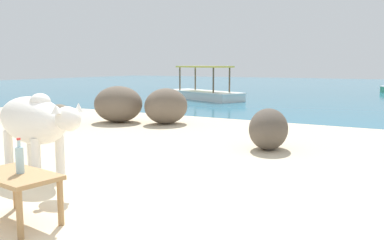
{
  "coord_description": "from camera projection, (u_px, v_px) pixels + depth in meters",
  "views": [
    {
      "loc": [
        2.57,
        -2.29,
        1.35
      ],
      "look_at": [
        -0.46,
        3.0,
        0.55
      ],
      "focal_mm": 39.36,
      "sensor_mm": 36.0,
      "label": 1
    }
  ],
  "objects": [
    {
      "name": "sand_beach",
      "position": [
        57.0,
        230.0,
        3.41
      ],
      "size": [
        18.0,
        14.0,
        0.04
      ],
      "primitive_type": "cube",
      "color": "beige",
      "rests_on": "ground"
    },
    {
      "name": "water_surface",
      "position": [
        377.0,
        90.0,
        22.34
      ],
      "size": [
        60.0,
        36.0,
        0.03
      ],
      "primitive_type": "cube",
      "color": "teal",
      "rests_on": "ground"
    },
    {
      "name": "cow",
      "position": [
        34.0,
        121.0,
        4.94
      ],
      "size": [
        1.78,
        0.87,
        0.99
      ],
      "rotation": [
        0.0,
        0.0,
        6.02
      ],
      "color": "silver",
      "rests_on": "sand_beach"
    },
    {
      "name": "low_bench_table",
      "position": [
        16.0,
        182.0,
        3.49
      ],
      "size": [
        0.81,
        0.54,
        0.42
      ],
      "rotation": [
        0.0,
        0.0,
        -0.13
      ],
      "color": "#A37A4C",
      "rests_on": "sand_beach"
    },
    {
      "name": "bottle",
      "position": [
        20.0,
        159.0,
        3.47
      ],
      "size": [
        0.07,
        0.07,
        0.3
      ],
      "color": "#A3C6D1",
      "rests_on": "low_bench_table"
    },
    {
      "name": "shore_rock_large",
      "position": [
        166.0,
        106.0,
        9.36
      ],
      "size": [
        1.13,
        1.24,
        0.8
      ],
      "primitive_type": "ellipsoid",
      "rotation": [
        0.0,
        0.0,
        1.24
      ],
      "color": "#6B5B4C",
      "rests_on": "sand_beach"
    },
    {
      "name": "shore_rock_medium",
      "position": [
        268.0,
        129.0,
        6.53
      ],
      "size": [
        0.78,
        0.95,
        0.64
      ],
      "primitive_type": "ellipsoid",
      "rotation": [
        0.0,
        0.0,
        1.81
      ],
      "color": "brown",
      "rests_on": "sand_beach"
    },
    {
      "name": "shore_rock_small",
      "position": [
        118.0,
        104.0,
        9.63
      ],
      "size": [
        1.46,
        1.44,
        0.83
      ],
      "primitive_type": "ellipsoid",
      "rotation": [
        0.0,
        0.0,
        0.53
      ],
      "color": "#6B5B4C",
      "rests_on": "sand_beach"
    },
    {
      "name": "shore_rock_flat",
      "position": [
        60.0,
        115.0,
        9.0
      ],
      "size": [
        0.8,
        0.64,
        0.47
      ],
      "primitive_type": "ellipsoid",
      "rotation": [
        0.0,
        0.0,
        2.95
      ],
      "color": "#756651",
      "rests_on": "sand_beach"
    },
    {
      "name": "boat_white",
      "position": [
        204.0,
        92.0,
        16.36
      ],
      "size": [
        3.82,
        2.57,
        1.29
      ],
      "rotation": [
        0.0,
        0.0,
        2.72
      ],
      "color": "white",
      "rests_on": "water_surface"
    }
  ]
}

